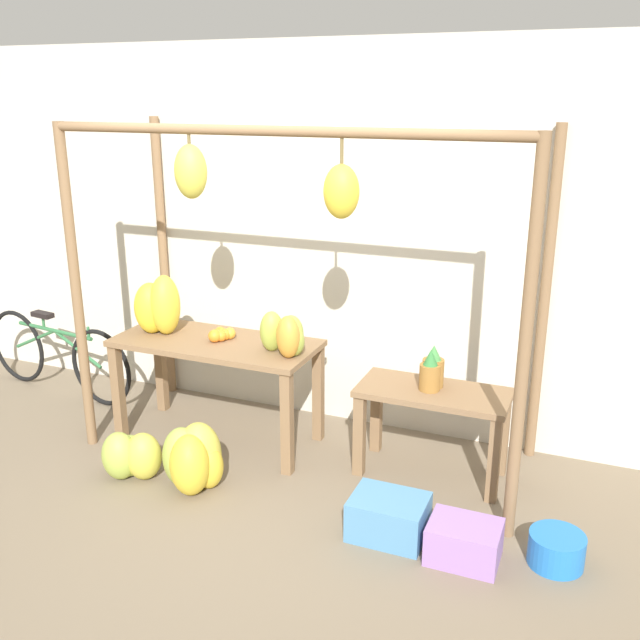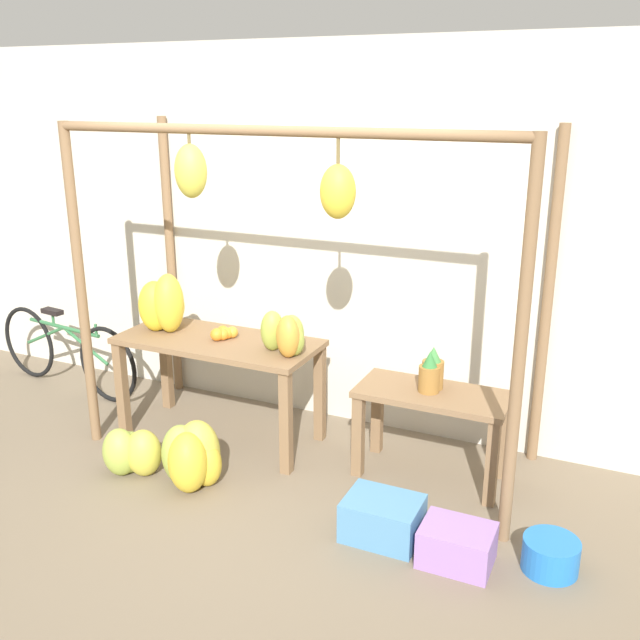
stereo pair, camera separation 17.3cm
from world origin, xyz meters
name	(u,v)px [view 1 (the left image)]	position (x,y,z in m)	size (l,w,h in m)	color
ground_plane	(251,511)	(0.00, 0.00, 0.00)	(20.00, 20.00, 0.00)	#756651
shop_wall_back	(339,241)	(0.00, 1.48, 1.40)	(8.00, 0.08, 2.80)	beige
stall_awning	(290,245)	(-0.02, 0.64, 1.53)	(3.04, 1.16, 2.26)	brown
display_table_main	(216,357)	(-0.66, 0.77, 0.64)	(1.45, 0.64, 0.77)	brown
display_table_side	(433,409)	(0.90, 0.85, 0.47)	(0.98, 0.46, 0.61)	brown
banana_pile_on_table	(160,307)	(-1.13, 0.79, 0.95)	(0.41, 0.44, 0.44)	gold
orange_pile	(221,334)	(-0.63, 0.79, 0.81)	(0.16, 0.19, 0.09)	orange
pineapple_cluster	(432,371)	(0.87, 0.88, 0.73)	(0.14, 0.21, 0.28)	olive
banana_pile_ground_left	(131,456)	(-0.92, 0.05, 0.16)	(0.43, 0.33, 0.33)	gold
banana_pile_ground_right	(193,460)	(-0.46, 0.10, 0.20)	(0.45, 0.48, 0.44)	gold
fruit_crate_white	(389,517)	(0.85, 0.08, 0.12)	(0.43, 0.33, 0.24)	#4C84B2
blue_bucket	(556,549)	(1.77, 0.17, 0.09)	(0.30, 0.30, 0.18)	blue
parked_bicycle	(57,355)	(-2.34, 0.99, 0.34)	(1.65, 0.26, 0.69)	black
papaya_pile	(286,335)	(-0.08, 0.71, 0.90)	(0.38, 0.29, 0.29)	#93A33D
fruit_crate_purple	(464,542)	(1.29, 0.02, 0.11)	(0.39, 0.30, 0.22)	#9970B7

